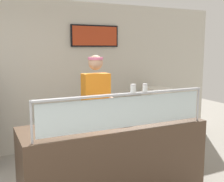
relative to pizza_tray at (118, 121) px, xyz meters
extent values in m
plane|color=gray|center=(-0.07, 0.60, -0.97)|extent=(12.00, 12.00, 0.00)
cube|color=beige|center=(-0.07, 2.05, 0.38)|extent=(6.64, 0.08, 2.70)
cube|color=black|center=(0.50, 1.98, 1.12)|extent=(0.94, 0.04, 0.40)
cube|color=#B23819|center=(0.50, 1.96, 1.12)|extent=(0.89, 0.01, 0.35)
cube|color=#4C3828|center=(-0.07, -0.02, -0.49)|extent=(2.24, 0.75, 0.95)
cylinder|color=#B2B5BC|center=(-1.09, -0.34, 0.19)|extent=(0.02, 0.02, 0.42)
cylinder|color=#B2B5BC|center=(0.95, -0.34, 0.19)|extent=(0.02, 0.02, 0.42)
cube|color=silver|center=(-0.07, -0.34, 0.19)|extent=(1.98, 0.01, 0.34)
cube|color=#B2B5BC|center=(-0.07, -0.34, 0.39)|extent=(2.04, 0.06, 0.02)
cylinder|color=#9EA0A8|center=(0.00, 0.00, -0.01)|extent=(0.47, 0.47, 0.01)
cylinder|color=tan|center=(0.00, 0.00, 0.00)|extent=(0.45, 0.45, 0.02)
cylinder|color=#D65B2D|center=(0.00, 0.00, 0.02)|extent=(0.39, 0.39, 0.01)
cube|color=#ADAFB7|center=(0.03, -0.02, 0.02)|extent=(0.15, 0.29, 0.01)
cylinder|color=white|center=(0.01, -0.34, 0.44)|extent=(0.06, 0.06, 0.08)
cylinder|color=white|center=(0.01, -0.34, 0.43)|extent=(0.05, 0.05, 0.05)
cylinder|color=silver|center=(0.01, -0.34, 0.49)|extent=(0.06, 0.06, 0.02)
cylinder|color=white|center=(0.16, -0.34, 0.44)|extent=(0.06, 0.06, 0.07)
cylinder|color=red|center=(0.16, -0.34, 0.43)|extent=(0.05, 0.05, 0.05)
cylinder|color=silver|center=(0.16, -0.34, 0.49)|extent=(0.05, 0.05, 0.02)
cylinder|color=#23232D|center=(-0.13, 0.68, -0.49)|extent=(0.13, 0.13, 0.95)
cylinder|color=#23232D|center=(0.09, 0.68, -0.49)|extent=(0.13, 0.13, 0.95)
cube|color=orange|center=(-0.02, 0.68, 0.26)|extent=(0.38, 0.21, 0.55)
sphere|color=tan|center=(-0.02, 0.68, 0.69)|extent=(0.21, 0.21, 0.21)
cylinder|color=pink|center=(-0.02, 0.68, 0.75)|extent=(0.21, 0.21, 0.04)
cylinder|color=tan|center=(0.16, 0.46, 0.16)|extent=(0.08, 0.34, 0.08)
cube|color=#B7BABF|center=(1.64, 1.56, -0.54)|extent=(0.70, 0.55, 0.86)
cube|color=silver|center=(1.65, 1.56, -0.08)|extent=(0.43, 0.43, 0.04)
cube|color=silver|center=(1.63, 1.56, -0.04)|extent=(0.44, 0.44, 0.04)
cube|color=silver|center=(1.65, 1.56, 0.01)|extent=(0.43, 0.43, 0.04)
cube|color=silver|center=(1.63, 1.56, 0.05)|extent=(0.43, 0.43, 0.04)
cube|color=silver|center=(1.65, 1.56, 0.10)|extent=(0.43, 0.43, 0.04)
camera|label=1|loc=(-1.50, -2.96, 0.89)|focal=44.57mm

